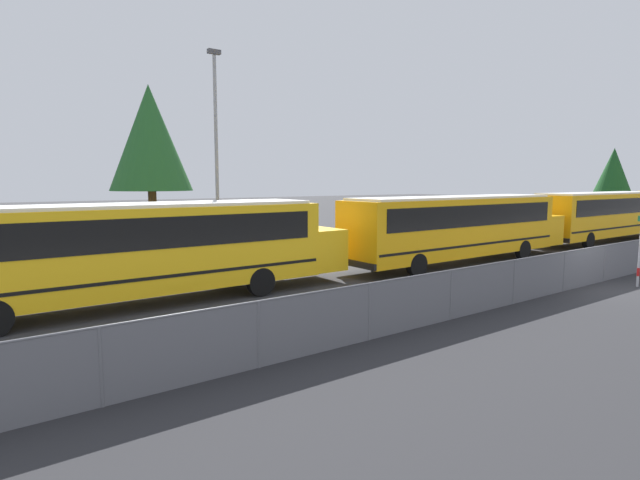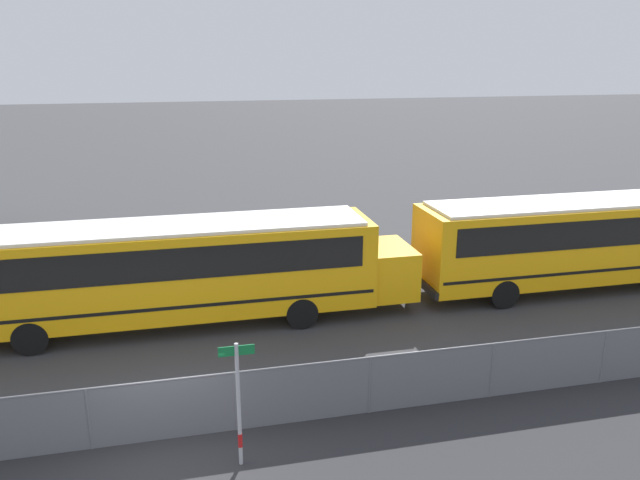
% 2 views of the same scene
% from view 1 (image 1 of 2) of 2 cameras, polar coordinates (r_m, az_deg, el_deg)
% --- Properties ---
extents(ground_plane, '(200.00, 200.00, 0.00)m').
position_cam_1_polar(ground_plane, '(20.87, 27.91, -4.69)').
color(ground_plane, '#38383A').
extents(fence, '(112.53, 0.07, 1.43)m').
position_cam_1_polar(fence, '(20.75, 28.02, -2.70)').
color(fence, '#9EA0A5').
rests_on(fence, ground_plane).
extents(school_bus_2, '(13.82, 2.56, 3.17)m').
position_cam_1_polar(school_bus_2, '(16.39, -19.53, -0.54)').
color(school_bus_2, yellow).
rests_on(school_bus_2, ground_plane).
extents(school_bus_3, '(13.82, 2.56, 3.17)m').
position_cam_1_polar(school_bus_3, '(24.19, 15.69, 1.80)').
color(school_bus_3, orange).
rests_on(school_bus_3, ground_plane).
extents(school_bus_4, '(13.82, 2.56, 3.17)m').
position_cam_1_polar(school_bus_4, '(36.52, 29.60, 2.75)').
color(school_bus_4, orange).
rests_on(school_bus_4, ground_plane).
extents(street_sign, '(0.70, 0.09, 2.67)m').
position_cam_1_polar(street_sign, '(21.53, 32.74, -0.79)').
color(street_sign, '#B7B7BC').
rests_on(street_sign, ground_plane).
extents(light_pole, '(0.60, 0.24, 9.78)m').
position_cam_1_polar(light_pole, '(23.92, -11.76, 10.02)').
color(light_pole, gray).
rests_on(light_pole, ground_plane).
extents(tree_0, '(4.43, 4.43, 7.94)m').
position_cam_1_polar(tree_0, '(71.30, 30.50, 6.74)').
color(tree_0, '#51381E').
rests_on(tree_0, ground_plane).
extents(tree_1, '(4.30, 4.30, 8.94)m').
position_cam_1_polar(tree_1, '(28.54, -18.85, 10.93)').
color(tree_1, '#51381E').
rests_on(tree_1, ground_plane).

